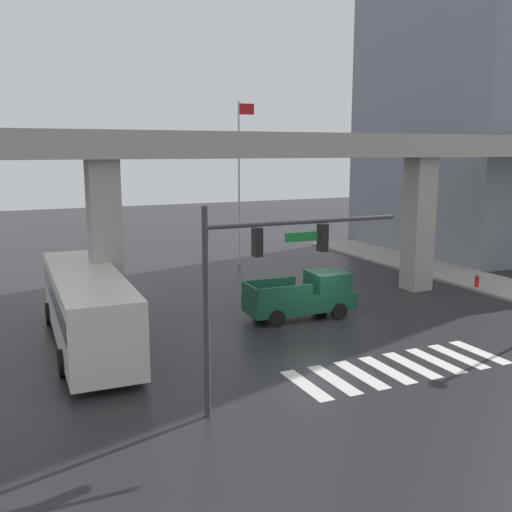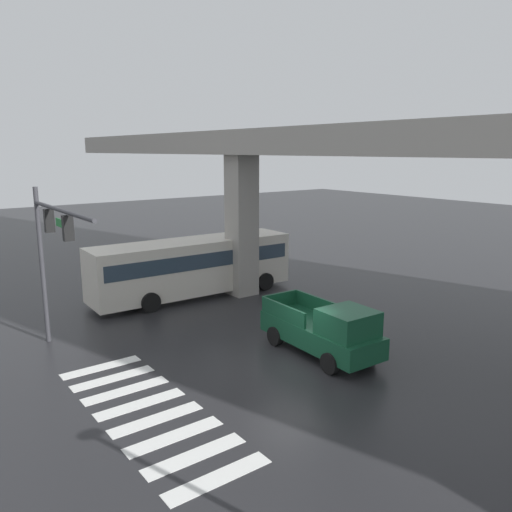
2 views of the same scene
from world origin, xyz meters
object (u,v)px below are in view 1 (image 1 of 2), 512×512
Objects in this scene: pickup_truck at (306,296)px; city_bus at (87,304)px; street_lamp_mid_block at (426,201)px; flagpole at (240,172)px; fire_hydrant at (477,282)px; traffic_signal_mast at (261,265)px.

city_bus is at bearing 179.64° from pickup_truck.
street_lamp_mid_block is 0.67× the size of flagpole.
pickup_truck is at bearing -154.22° from street_lamp_mid_block.
city_bus is 1.00× the size of flagpole.
pickup_truck is 0.48× the size of flagpole.
fire_hydrant is at bearing -94.61° from street_lamp_mid_block.
traffic_signal_mast is 0.90× the size of street_lamp_mid_block.
street_lamp_mid_block is 6.47m from fire_hydrant.
street_lamp_mid_block is 8.52× the size of fire_hydrant.
street_lamp_mid_block is at bearing -37.38° from flagpole.
pickup_truck is at bearing 52.67° from traffic_signal_mast.
traffic_signal_mast reaches higher than fire_hydrant.
fire_hydrant is at bearing -53.29° from flagpole.
city_bus reaches higher than pickup_truck.
flagpole is (-9.53, 7.28, 1.68)m from street_lamp_mid_block.
flagpole is at bearing 142.62° from street_lamp_mid_block.
street_lamp_mid_block is (21.66, 5.63, 2.83)m from city_bus.
flagpole reaches higher than pickup_truck.
street_lamp_mid_block is at bearing 14.57° from city_bus.
flagpole reaches higher than street_lamp_mid_block.
street_lamp_mid_block reaches higher than traffic_signal_mast.
city_bus is at bearing 115.80° from traffic_signal_mast.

